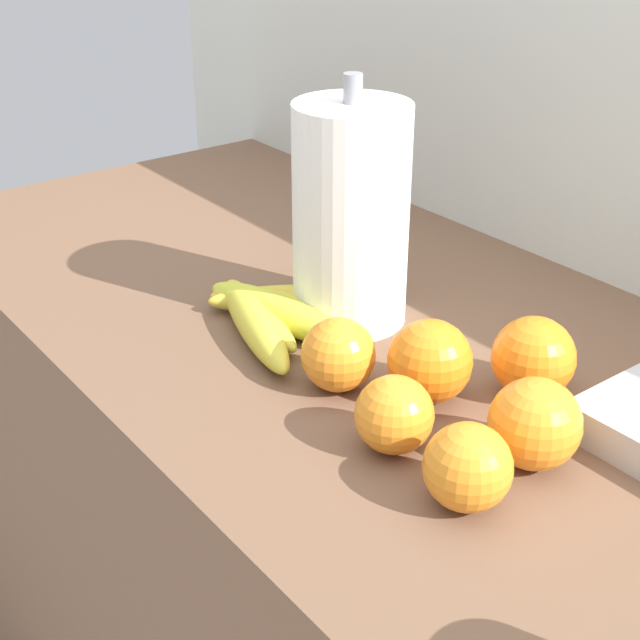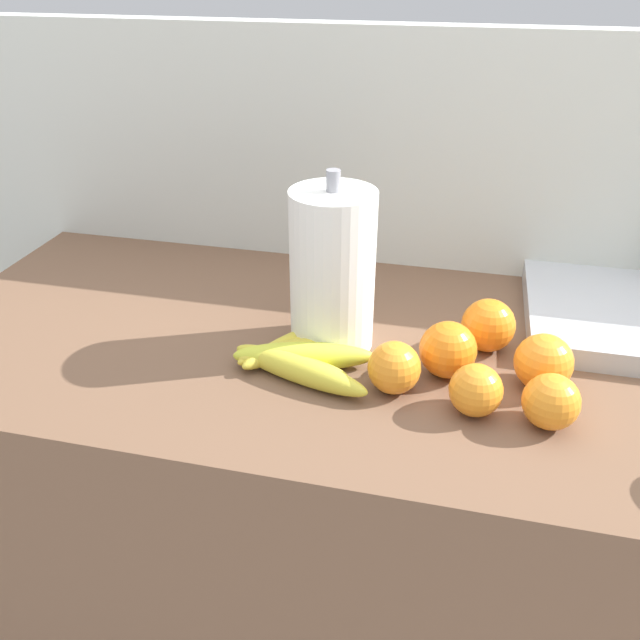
# 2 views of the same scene
# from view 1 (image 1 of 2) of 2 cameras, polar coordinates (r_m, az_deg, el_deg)

# --- Properties ---
(banana_bunch) EXTENTS (0.22, 0.20, 0.04)m
(banana_bunch) POSITION_cam_1_polar(r_m,az_deg,el_deg) (1.01, -2.94, 0.52)
(banana_bunch) COLOR gold
(banana_bunch) RESTS_ON counter
(orange_back_left) EXTENTS (0.08, 0.08, 0.08)m
(orange_back_left) POSITION_cam_1_polar(r_m,az_deg,el_deg) (0.87, 6.90, -2.60)
(orange_back_left) COLOR orange
(orange_back_left) RESTS_ON counter
(orange_front) EXTENTS (0.08, 0.08, 0.08)m
(orange_front) POSITION_cam_1_polar(r_m,az_deg,el_deg) (0.80, 13.32, -6.35)
(orange_front) COLOR orange
(orange_front) RESTS_ON counter
(orange_right) EXTENTS (0.07, 0.07, 0.07)m
(orange_right) POSITION_cam_1_polar(r_m,az_deg,el_deg) (0.74, 9.25, -9.09)
(orange_right) COLOR orange
(orange_right) RESTS_ON counter
(orange_center) EXTENTS (0.07, 0.07, 0.07)m
(orange_center) POSITION_cam_1_polar(r_m,az_deg,el_deg) (0.80, 4.68, -5.94)
(orange_center) COLOR orange
(orange_center) RESTS_ON counter
(orange_far_right) EXTENTS (0.08, 0.08, 0.08)m
(orange_far_right) POSITION_cam_1_polar(r_m,az_deg,el_deg) (0.89, 13.24, -2.33)
(orange_far_right) COLOR orange
(orange_far_right) RESTS_ON counter
(orange_back_right) EXTENTS (0.07, 0.07, 0.07)m
(orange_back_right) POSITION_cam_1_polar(r_m,az_deg,el_deg) (0.88, 1.16, -2.19)
(orange_back_right) COLOR orange
(orange_back_right) RESTS_ON counter
(paper_towel_roll) EXTENTS (0.13, 0.13, 0.27)m
(paper_towel_roll) POSITION_cam_1_polar(r_m,az_deg,el_deg) (0.98, 1.94, 6.53)
(paper_towel_roll) COLOR white
(paper_towel_roll) RESTS_ON counter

